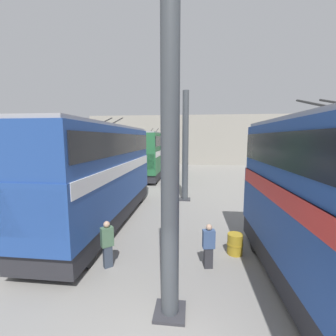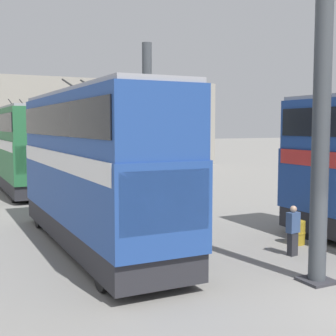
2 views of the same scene
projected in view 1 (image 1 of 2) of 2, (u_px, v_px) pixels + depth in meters
depot_back_wall at (190, 140)px, 39.06m from camera, size 0.50×36.00×8.60m
support_column_near at (170, 169)px, 5.43m from camera, size 0.82×0.82×7.96m
support_column_far at (185, 148)px, 16.39m from camera, size 0.82×0.82×7.96m
bus_right_mid at (103, 168)px, 11.95m from camera, size 11.16×2.54×5.90m
bus_right_far at (152, 152)px, 26.60m from camera, size 10.71×2.54×5.89m
person_aisle_midway at (209, 245)px, 7.92m from camera, size 0.30×0.45×1.61m
person_by_right_row at (107, 243)px, 7.96m from camera, size 0.45×0.48×1.71m
oil_drum at (235, 244)px, 8.94m from camera, size 0.63×0.63×0.83m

